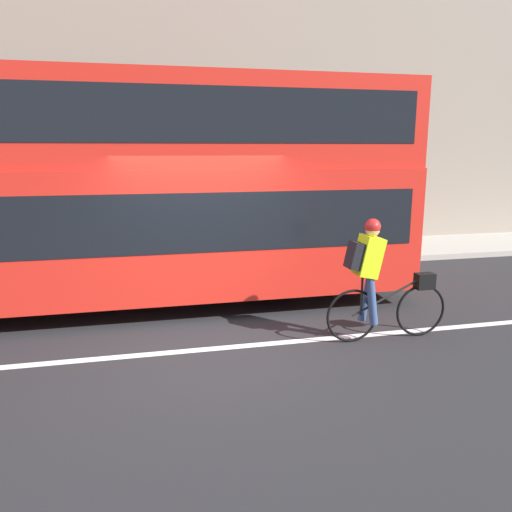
# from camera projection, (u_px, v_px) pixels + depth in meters

# --- Properties ---
(ground_plane) EXTENTS (80.00, 80.00, 0.00)m
(ground_plane) POSITION_uv_depth(u_px,v_px,m) (213.00, 350.00, 6.57)
(ground_plane) COLOR #232326
(road_center_line) EXTENTS (50.00, 0.14, 0.01)m
(road_center_line) POSITION_uv_depth(u_px,v_px,m) (213.00, 349.00, 6.60)
(road_center_line) COLOR silver
(road_center_line) RESTS_ON ground_plane
(sidewalk_curb) EXTENTS (60.00, 2.44, 0.13)m
(sidewalk_curb) POSITION_uv_depth(u_px,v_px,m) (180.00, 259.00, 11.70)
(sidewalk_curb) COLOR #A8A399
(sidewalk_curb) RESTS_ON ground_plane
(building_facade) EXTENTS (60.00, 0.30, 8.79)m
(building_facade) POSITION_uv_depth(u_px,v_px,m) (170.00, 73.00, 12.10)
(building_facade) COLOR gray
(building_facade) RESTS_ON ground_plane
(bus) EXTENTS (11.60, 2.43, 3.70)m
(bus) POSITION_uv_depth(u_px,v_px,m) (51.00, 184.00, 7.81)
(bus) COLOR black
(bus) RESTS_ON ground_plane
(cyclist_on_bike) EXTENTS (1.78, 0.32, 1.70)m
(cyclist_on_bike) POSITION_uv_depth(u_px,v_px,m) (377.00, 276.00, 6.74)
(cyclist_on_bike) COLOR black
(cyclist_on_bike) RESTS_ON ground_plane
(street_sign_post) EXTENTS (0.36, 0.09, 2.76)m
(street_sign_post) POSITION_uv_depth(u_px,v_px,m) (253.00, 189.00, 11.62)
(street_sign_post) COLOR #59595B
(street_sign_post) RESTS_ON sidewalk_curb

